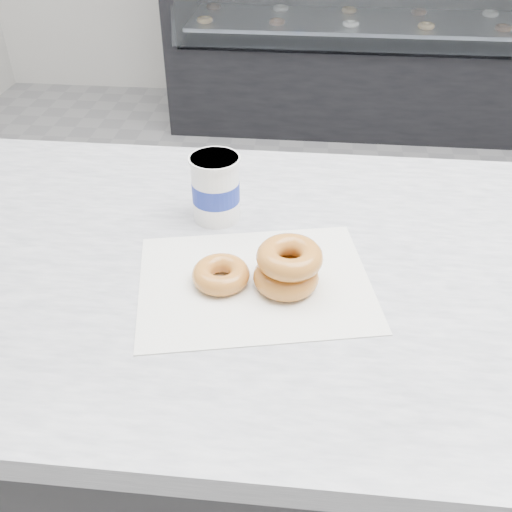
{
  "coord_description": "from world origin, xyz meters",
  "views": [
    {
      "loc": [
        -0.38,
        -1.31,
        1.44
      ],
      "look_at": [
        -0.45,
        -0.63,
        0.93
      ],
      "focal_mm": 40.0,
      "sensor_mm": 36.0,
      "label": 1
    }
  ],
  "objects_px": {
    "counter": "(486,455)",
    "donut_stack": "(288,267)",
    "display_case": "(383,37)",
    "coffee_cup": "(216,188)",
    "donut_single": "(221,274)"
  },
  "relations": [
    {
      "from": "coffee_cup",
      "to": "counter",
      "type": "bearing_deg",
      "value": -5.94
    },
    {
      "from": "donut_stack",
      "to": "coffee_cup",
      "type": "bearing_deg",
      "value": 126.99
    },
    {
      "from": "donut_single",
      "to": "coffee_cup",
      "type": "distance_m",
      "value": 0.19
    },
    {
      "from": "display_case",
      "to": "donut_stack",
      "type": "distance_m",
      "value": 2.84
    },
    {
      "from": "display_case",
      "to": "coffee_cup",
      "type": "bearing_deg",
      "value": -101.62
    },
    {
      "from": "donut_single",
      "to": "coffee_cup",
      "type": "relative_size",
      "value": 0.75
    },
    {
      "from": "counter",
      "to": "display_case",
      "type": "relative_size",
      "value": 1.28
    },
    {
      "from": "donut_stack",
      "to": "donut_single",
      "type": "bearing_deg",
      "value": -177.87
    },
    {
      "from": "counter",
      "to": "donut_single",
      "type": "distance_m",
      "value": 0.69
    },
    {
      "from": "counter",
      "to": "coffee_cup",
      "type": "xyz_separation_m",
      "value": [
        -0.54,
        0.12,
        0.51
      ]
    },
    {
      "from": "coffee_cup",
      "to": "donut_stack",
      "type": "bearing_deg",
      "value": -46.71
    },
    {
      "from": "display_case",
      "to": "coffee_cup",
      "type": "height_order",
      "value": "display_case"
    },
    {
      "from": "display_case",
      "to": "donut_single",
      "type": "height_order",
      "value": "display_case"
    },
    {
      "from": "display_case",
      "to": "counter",
      "type": "bearing_deg",
      "value": -90.0
    },
    {
      "from": "counter",
      "to": "donut_stack",
      "type": "xyz_separation_m",
      "value": [
        -0.4,
        -0.06,
        0.48
      ]
    }
  ]
}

